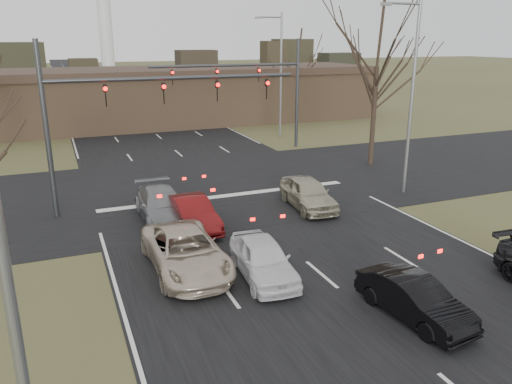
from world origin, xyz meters
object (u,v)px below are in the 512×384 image
car_white_sedan (263,259)px  car_red_ahead (192,213)px  building (163,96)px  streetlight_right_far (279,69)px  streetlight_right_near (410,88)px  mast_arm_far (263,82)px  car_silver_suv (186,251)px  car_black_hatch (414,298)px  car_silver_ahead (308,193)px  mast_arm_near (120,104)px  car_grey_ahead (162,205)px  streetlight_left (13,228)px

car_white_sedan → car_red_ahead: (-1.03, 5.50, -0.00)m
building → car_white_sedan: bearing=-96.6°
streetlight_right_far → streetlight_right_near: bearing=-91.7°
streetlight_right_far → car_white_sedan: size_ratio=2.45×
building → streetlight_right_far: bearing=-56.4°
mast_arm_far → car_silver_suv: mast_arm_far is taller
mast_arm_far → car_red_ahead: size_ratio=2.65×
car_black_hatch → car_red_ahead: 10.48m
car_red_ahead → car_silver_ahead: size_ratio=0.96×
car_silver_suv → car_white_sedan: (2.34, -1.55, -0.04)m
building → car_silver_ahead: size_ratio=9.67×
mast_arm_near → car_white_sedan: 10.83m
streetlight_right_far → car_silver_ahead: streetlight_right_far is taller
car_black_hatch → car_grey_ahead: bearing=108.1°
streetlight_right_near → car_silver_suv: bearing=-159.9°
streetlight_left → car_red_ahead: bearing=66.1°
building → streetlight_right_near: 28.97m
car_grey_ahead → mast_arm_far: bearing=51.1°
car_red_ahead → car_silver_ahead: (6.00, 0.58, 0.05)m
streetlight_left → car_white_sedan: bearing=48.1°
car_black_hatch → car_grey_ahead: size_ratio=0.78×
car_silver_suv → car_grey_ahead: (0.32, 5.50, -0.02)m
streetlight_left → car_black_hatch: 11.65m
streetlight_right_near → car_silver_suv: streetlight_right_near is taller
streetlight_right_near → mast_arm_far: bearing=101.5°
car_white_sedan → car_black_hatch: size_ratio=1.06×
streetlight_left → mast_arm_far: bearing=60.9°
streetlight_left → streetlight_right_far: 35.92m
car_black_hatch → car_white_sedan: bearing=120.3°
streetlight_left → car_black_hatch: bearing=19.4°
streetlight_right_near → streetlight_right_far: size_ratio=1.00×
streetlight_right_near → car_white_sedan: 13.45m
car_black_hatch → car_grey_ahead: car_grey_ahead is taller
streetlight_right_near → car_silver_ahead: size_ratio=2.28×
car_black_hatch → car_grey_ahead: 12.31m
mast_arm_near → car_grey_ahead: (1.23, -2.31, -4.36)m
streetlight_left → car_silver_ahead: size_ratio=2.28×
mast_arm_near → streetlight_right_near: 14.38m
mast_arm_near → streetlight_left: size_ratio=1.21×
streetlight_right_near → streetlight_left: bearing=-141.6°
car_silver_suv → streetlight_right_near: bearing=19.7°
car_white_sedan → car_red_ahead: 5.59m
mast_arm_near → streetlight_left: (-3.59, -17.00, 0.51)m
car_silver_ahead → car_silver_suv: bearing=-142.8°
building → car_red_ahead: 29.36m
car_silver_suv → car_red_ahead: 4.16m
mast_arm_near → building: bearing=73.9°
car_silver_suv → car_black_hatch: bearing=-46.6°
car_black_hatch → car_grey_ahead: (-5.13, 11.19, 0.08)m
car_silver_suv → car_red_ahead: car_silver_suv is taller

